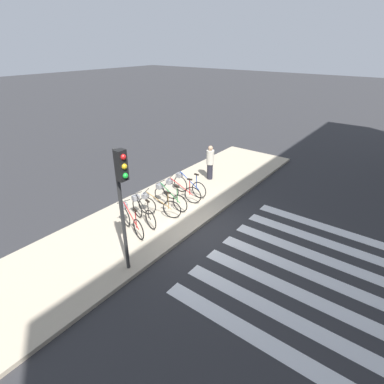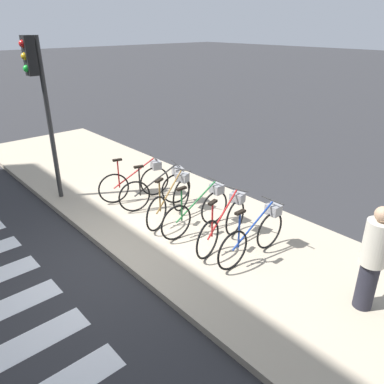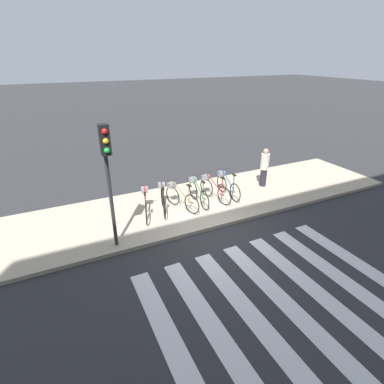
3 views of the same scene
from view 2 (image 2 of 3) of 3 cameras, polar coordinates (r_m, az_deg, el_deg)
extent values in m
plane|color=#2D2D30|center=(6.82, -11.76, -10.15)|extent=(120.00, 120.00, 0.00)
cube|color=#B7A88E|center=(7.67, -0.18, -4.89)|extent=(16.60, 3.60, 0.12)
torus|color=black|center=(8.45, -11.83, 0.53)|extent=(0.23, 0.68, 0.70)
torus|color=black|center=(8.69, -5.73, 1.64)|extent=(0.23, 0.68, 0.70)
cylinder|color=red|center=(8.45, -8.85, 2.84)|extent=(0.30, 0.94, 0.59)
cylinder|color=red|center=(8.36, -11.14, 2.66)|extent=(0.04, 0.04, 0.63)
cube|color=black|center=(8.24, -11.32, 4.81)|extent=(0.12, 0.21, 0.04)
cylinder|color=#262626|center=(8.48, -5.89, 5.32)|extent=(0.45, 0.15, 0.02)
cube|color=gray|center=(8.56, -5.52, 4.14)|extent=(0.29, 0.26, 0.18)
torus|color=black|center=(7.98, -8.76, -0.68)|extent=(0.23, 0.68, 0.70)
torus|color=black|center=(8.27, -2.44, 0.54)|extent=(0.23, 0.68, 0.70)
cylinder|color=black|center=(8.00, -5.62, 1.77)|extent=(0.30, 0.95, 0.59)
cylinder|color=black|center=(7.89, -7.99, 1.56)|extent=(0.04, 0.04, 0.63)
cube|color=black|center=(7.77, -8.13, 3.83)|extent=(0.12, 0.21, 0.04)
cylinder|color=#262626|center=(8.05, -2.52, 4.39)|extent=(0.45, 0.15, 0.02)
cube|color=gray|center=(8.14, -2.17, 3.15)|extent=(0.29, 0.26, 0.18)
torus|color=black|center=(7.21, -5.42, -3.33)|extent=(0.27, 0.67, 0.70)
torus|color=black|center=(7.94, -1.63, -0.51)|extent=(0.27, 0.67, 0.70)
cylinder|color=olive|center=(7.45, -3.48, 0.08)|extent=(0.36, 0.93, 0.59)
cylinder|color=olive|center=(7.17, -4.94, -0.68)|extent=(0.04, 0.04, 0.63)
cube|color=black|center=(7.04, -5.03, 1.78)|extent=(0.13, 0.21, 0.04)
cylinder|color=#262626|center=(7.71, -1.68, 3.48)|extent=(0.44, 0.18, 0.02)
cube|color=gray|center=(7.82, -1.48, 2.26)|extent=(0.29, 0.27, 0.18)
torus|color=black|center=(6.88, -2.42, -4.69)|extent=(0.06, 0.70, 0.70)
torus|color=black|center=(7.43, 3.42, -2.38)|extent=(0.06, 0.70, 0.70)
cylinder|color=#267238|center=(7.02, 0.62, -1.47)|extent=(0.06, 0.97, 0.59)
cylinder|color=#267238|center=(6.81, -1.59, -2.04)|extent=(0.03, 0.03, 0.63)
cube|color=black|center=(6.66, -1.62, 0.54)|extent=(0.08, 0.20, 0.04)
cylinder|color=#262626|center=(7.19, 3.53, 1.84)|extent=(0.46, 0.04, 0.02)
cube|color=gray|center=(7.30, 3.78, 0.52)|extent=(0.25, 0.21, 0.18)
torus|color=black|center=(6.37, 2.41, -7.27)|extent=(0.20, 0.69, 0.70)
torus|color=black|center=(7.09, 6.58, -3.89)|extent=(0.20, 0.69, 0.70)
cylinder|color=red|center=(6.59, 4.69, -3.38)|extent=(0.26, 0.95, 0.59)
cylinder|color=red|center=(6.31, 3.10, -4.32)|extent=(0.04, 0.04, 0.63)
cube|color=black|center=(6.16, 3.17, -1.59)|extent=(0.11, 0.21, 0.04)
cylinder|color=#262626|center=(6.84, 6.81, 0.48)|extent=(0.45, 0.13, 0.02)
cube|color=gray|center=(6.96, 6.93, -0.85)|extent=(0.28, 0.25, 0.18)
torus|color=black|center=(6.12, 6.20, -8.84)|extent=(0.04, 0.70, 0.70)
torus|color=black|center=(6.77, 11.74, -5.76)|extent=(0.04, 0.70, 0.70)
cylinder|color=navy|center=(6.29, 9.29, -5.05)|extent=(0.03, 0.97, 0.59)
cylinder|color=navy|center=(6.04, 7.19, -5.88)|extent=(0.03, 0.03, 0.63)
cube|color=black|center=(5.88, 7.36, -3.07)|extent=(0.07, 0.20, 0.04)
cylinder|color=#262626|center=(6.50, 12.18, -1.24)|extent=(0.46, 0.02, 0.02)
cube|color=gray|center=(6.62, 12.29, -2.64)|extent=(0.24, 0.20, 0.18)
cylinder|color=#23232D|center=(5.88, 25.02, -12.74)|extent=(0.26, 0.26, 0.72)
cylinder|color=beige|center=(5.52, 26.26, -7.00)|extent=(0.34, 0.34, 0.64)
sphere|color=tan|center=(5.33, 27.10, -3.05)|extent=(0.21, 0.21, 0.21)
cylinder|color=#2D2D2D|center=(8.71, -20.88, 9.84)|extent=(0.10, 0.10, 3.48)
cube|color=black|center=(8.44, -23.49, 18.51)|extent=(0.24, 0.20, 0.75)
sphere|color=red|center=(8.40, -24.43, 19.90)|extent=(0.14, 0.14, 0.14)
sphere|color=gold|center=(8.41, -24.15, 18.36)|extent=(0.14, 0.14, 0.14)
sphere|color=green|center=(8.43, -23.87, 16.82)|extent=(0.14, 0.14, 0.14)
camera|label=1|loc=(12.47, -58.76, 22.83)|focal=28.00mm
camera|label=3|loc=(10.18, -72.24, 15.69)|focal=28.00mm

